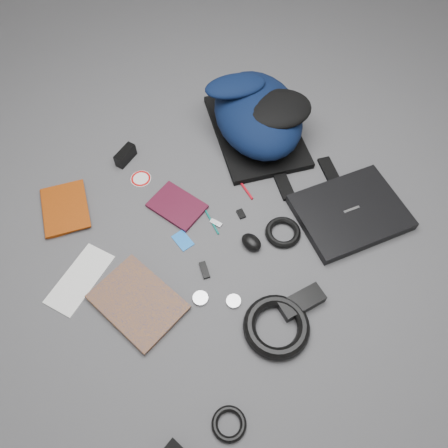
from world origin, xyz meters
TOP-DOWN VIEW (x-y plane):
  - ground at (0.00, 0.00)m, footprint 4.00×4.00m
  - backpack at (0.38, 0.27)m, footprint 0.53×0.61m
  - laptop at (0.39, -0.24)m, footprint 0.44×0.38m
  - textbook_red at (-0.49, 0.44)m, footprint 0.23×0.26m
  - comic_book at (-0.50, -0.08)m, footprint 0.25×0.31m
  - envelope at (-0.50, 0.13)m, footprint 0.27×0.20m
  - dvd_case at (-0.08, 0.17)m, footprint 0.18×0.22m
  - compact_camera at (-0.11, 0.48)m, footprint 0.10×0.07m
  - sticker_disc at (-0.12, 0.37)m, footprint 0.09×0.09m
  - pen_teal at (-0.02, 0.05)m, footprint 0.03×0.13m
  - pen_red at (0.17, 0.11)m, footprint 0.04×0.16m
  - id_badge at (-0.15, 0.04)m, footprint 0.05×0.08m
  - usb_black at (-0.16, -0.10)m, footprint 0.04×0.07m
  - usb_silver at (-0.01, 0.03)m, footprint 0.03×0.05m
  - key_fob at (0.08, 0.00)m, footprint 0.03×0.04m
  - mouse at (0.03, -0.12)m, footprint 0.06×0.08m
  - headphone_left at (-0.23, -0.17)m, footprint 0.06×0.06m
  - headphone_right at (-0.15, -0.24)m, footprint 0.06×0.06m
  - cable_coil at (0.15, -0.15)m, footprint 0.14×0.14m
  - power_brick at (0.02, -0.38)m, footprint 0.16×0.09m
  - power_cord_coil at (-0.10, -0.39)m, footprint 0.24×0.24m
  - earbud_coil at (-0.39, -0.52)m, footprint 0.13×0.13m

SIDE VIEW (x-z plane):
  - ground at x=0.00m, z-range 0.00..0.00m
  - sticker_disc at x=-0.12m, z-range 0.00..0.00m
  - id_badge at x=-0.15m, z-range 0.00..0.00m
  - envelope at x=-0.50m, z-range 0.00..0.00m
  - pen_teal at x=-0.02m, z-range 0.00..0.01m
  - usb_silver at x=-0.01m, z-range 0.00..0.01m
  - pen_red at x=0.17m, z-range 0.00..0.01m
  - key_fob at x=0.08m, z-range 0.00..0.01m
  - usb_black at x=-0.16m, z-range 0.00..0.01m
  - headphone_right at x=-0.15m, z-range 0.00..0.01m
  - headphone_left at x=-0.23m, z-range 0.00..0.01m
  - dvd_case at x=-0.08m, z-range 0.00..0.02m
  - earbud_coil at x=-0.39m, z-range 0.00..0.02m
  - comic_book at x=-0.50m, z-range 0.00..0.02m
  - textbook_red at x=-0.49m, z-range 0.00..0.02m
  - cable_coil at x=0.15m, z-range 0.00..0.02m
  - power_brick at x=0.02m, z-range 0.00..0.04m
  - laptop at x=0.39m, z-range 0.00..0.04m
  - power_cord_coil at x=-0.10m, z-range 0.00..0.04m
  - mouse at x=0.03m, z-range 0.00..0.04m
  - compact_camera at x=-0.11m, z-range 0.00..0.05m
  - backpack at x=0.38m, z-range 0.00..0.21m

